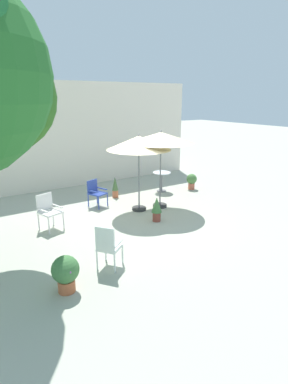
{
  "coord_description": "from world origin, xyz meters",
  "views": [
    {
      "loc": [
        -4.53,
        -7.32,
        3.36
      ],
      "look_at": [
        0.0,
        -0.21,
        0.78
      ],
      "focal_mm": 28.98,
      "sensor_mm": 36.0,
      "label": 1
    }
  ],
  "objects_px": {
    "potted_plant_0": "(115,187)",
    "potted_plant_3": "(65,272)",
    "patio_chair_0": "(108,245)",
    "potted_plant_1": "(157,208)",
    "patio_umbrella_1": "(161,138)",
    "patio_chair_2": "(96,191)",
    "cafe_table_0": "(162,178)",
    "patio_chair_1": "(48,209)",
    "patio_umbrella_0": "(139,144)",
    "potted_plant_2": "(192,180)"
  },
  "relations": [
    {
      "from": "potted_plant_1",
      "to": "potted_plant_3",
      "type": "bearing_deg",
      "value": -150.23
    },
    {
      "from": "patio_chair_2",
      "to": "patio_umbrella_0",
      "type": "bearing_deg",
      "value": -47.57
    },
    {
      "from": "potted_plant_0",
      "to": "potted_plant_1",
      "type": "distance_m",
      "value": 2.58
    },
    {
      "from": "patio_umbrella_0",
      "to": "potted_plant_2",
      "type": "distance_m",
      "value": 3.47
    },
    {
      "from": "patio_chair_0",
      "to": "patio_chair_2",
      "type": "distance_m",
      "value": 3.91
    },
    {
      "from": "potted_plant_2",
      "to": "patio_chair_2",
      "type": "bearing_deg",
      "value": 177.14
    },
    {
      "from": "patio_umbrella_1",
      "to": "patio_chair_0",
      "type": "bearing_deg",
      "value": -140.82
    },
    {
      "from": "patio_umbrella_1",
      "to": "patio_chair_2",
      "type": "xyz_separation_m",
      "value": [
        -1.69,
        1.17,
        -1.69
      ]
    },
    {
      "from": "patio_umbrella_0",
      "to": "patio_chair_0",
      "type": "height_order",
      "value": "patio_umbrella_0"
    },
    {
      "from": "potted_plant_1",
      "to": "potted_plant_2",
      "type": "distance_m",
      "value": 3.51
    },
    {
      "from": "cafe_table_0",
      "to": "potted_plant_0",
      "type": "relative_size",
      "value": 0.99
    },
    {
      "from": "cafe_table_0",
      "to": "patio_umbrella_0",
      "type": "bearing_deg",
      "value": -144.45
    },
    {
      "from": "patio_chair_0",
      "to": "potted_plant_0",
      "type": "xyz_separation_m",
      "value": [
        2.31,
        4.14,
        -0.15
      ]
    },
    {
      "from": "potted_plant_2",
      "to": "cafe_table_0",
      "type": "bearing_deg",
      "value": 161.25
    },
    {
      "from": "potted_plant_1",
      "to": "potted_plant_3",
      "type": "distance_m",
      "value": 3.77
    },
    {
      "from": "patio_umbrella_0",
      "to": "potted_plant_1",
      "type": "bearing_deg",
      "value": -93.25
    },
    {
      "from": "cafe_table_0",
      "to": "patio_chair_1",
      "type": "distance_m",
      "value": 4.68
    },
    {
      "from": "patio_chair_0",
      "to": "potted_plant_2",
      "type": "distance_m",
      "value": 6.27
    },
    {
      "from": "patio_chair_1",
      "to": "patio_chair_0",
      "type": "bearing_deg",
      "value": -80.85
    },
    {
      "from": "patio_umbrella_1",
      "to": "potted_plant_1",
      "type": "distance_m",
      "value": 2.16
    },
    {
      "from": "patio_chair_2",
      "to": "patio_chair_0",
      "type": "bearing_deg",
      "value": -110.49
    },
    {
      "from": "patio_umbrella_1",
      "to": "potted_plant_3",
      "type": "distance_m",
      "value": 5.24
    },
    {
      "from": "potted_plant_0",
      "to": "potted_plant_3",
      "type": "xyz_separation_m",
      "value": [
        -3.29,
        -4.45,
        0.02
      ]
    },
    {
      "from": "potted_plant_0",
      "to": "patio_chair_0",
      "type": "bearing_deg",
      "value": -119.15
    },
    {
      "from": "patio_umbrella_0",
      "to": "patio_chair_0",
      "type": "distance_m",
      "value": 3.82
    },
    {
      "from": "patio_umbrella_1",
      "to": "cafe_table_0",
      "type": "xyz_separation_m",
      "value": [
        1.04,
        1.36,
        -1.68
      ]
    },
    {
      "from": "patio_chair_0",
      "to": "potted_plant_1",
      "type": "bearing_deg",
      "value": 34.32
    },
    {
      "from": "patio_chair_1",
      "to": "potted_plant_1",
      "type": "bearing_deg",
      "value": -22.27
    },
    {
      "from": "cafe_table_0",
      "to": "potted_plant_1",
      "type": "relative_size",
      "value": 1.04
    },
    {
      "from": "cafe_table_0",
      "to": "potted_plant_3",
      "type": "height_order",
      "value": "cafe_table_0"
    },
    {
      "from": "patio_umbrella_1",
      "to": "patio_chair_1",
      "type": "relative_size",
      "value": 2.58
    },
    {
      "from": "patio_chair_0",
      "to": "patio_chair_2",
      "type": "xyz_separation_m",
      "value": [
        1.37,
        3.66,
        -0.04
      ]
    },
    {
      "from": "patio_chair_2",
      "to": "potted_plant_0",
      "type": "distance_m",
      "value": 1.06
    },
    {
      "from": "patio_chair_0",
      "to": "potted_plant_2",
      "type": "height_order",
      "value": "patio_chair_0"
    },
    {
      "from": "patio_umbrella_0",
      "to": "patio_chair_2",
      "type": "height_order",
      "value": "patio_umbrella_0"
    },
    {
      "from": "patio_umbrella_0",
      "to": "potted_plant_0",
      "type": "bearing_deg",
      "value": 91.27
    },
    {
      "from": "patio_umbrella_0",
      "to": "potted_plant_1",
      "type": "height_order",
      "value": "patio_umbrella_0"
    },
    {
      "from": "potted_plant_2",
      "to": "patio_chair_1",
      "type": "bearing_deg",
      "value": -171.92
    },
    {
      "from": "patio_umbrella_1",
      "to": "patio_chair_2",
      "type": "height_order",
      "value": "patio_umbrella_1"
    },
    {
      "from": "patio_umbrella_0",
      "to": "potted_plant_3",
      "type": "height_order",
      "value": "patio_umbrella_0"
    },
    {
      "from": "patio_umbrella_1",
      "to": "potted_plant_1",
      "type": "xyz_separation_m",
      "value": [
        -0.78,
        -0.93,
        -1.79
      ]
    },
    {
      "from": "patio_umbrella_1",
      "to": "potted_plant_1",
      "type": "relative_size",
      "value": 3.45
    },
    {
      "from": "patio_chair_0",
      "to": "patio_chair_1",
      "type": "distance_m",
      "value": 2.7
    },
    {
      "from": "patio_umbrella_1",
      "to": "potted_plant_2",
      "type": "relative_size",
      "value": 4.08
    },
    {
      "from": "patio_chair_0",
      "to": "potted_plant_1",
      "type": "height_order",
      "value": "patio_chair_0"
    },
    {
      "from": "patio_umbrella_0",
      "to": "potted_plant_2",
      "type": "xyz_separation_m",
      "value": [
        2.88,
        0.87,
        -1.72
      ]
    },
    {
      "from": "cafe_table_0",
      "to": "patio_chair_2",
      "type": "bearing_deg",
      "value": -176.01
    },
    {
      "from": "cafe_table_0",
      "to": "potted_plant_0",
      "type": "height_order",
      "value": "potted_plant_0"
    },
    {
      "from": "cafe_table_0",
      "to": "patio_chair_2",
      "type": "height_order",
      "value": "patio_chair_2"
    },
    {
      "from": "potted_plant_1",
      "to": "cafe_table_0",
      "type": "bearing_deg",
      "value": 51.7
    }
  ]
}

